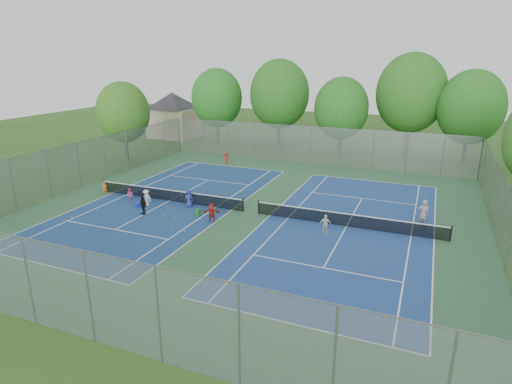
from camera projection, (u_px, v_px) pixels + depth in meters
ground at (251, 213)px, 31.27m from camera, size 120.00×120.00×0.00m
court_pad at (251, 213)px, 31.27m from camera, size 32.00×32.00×0.01m
court_left at (170, 201)px, 33.81m from camera, size 10.97×23.77×0.01m
court_right at (346, 226)px, 28.73m from camera, size 10.97×23.77×0.01m
net_left at (169, 195)px, 33.68m from camera, size 12.87×0.10×0.91m
net_right at (347, 220)px, 28.59m from camera, size 12.87×0.10×0.91m
fence_north at (310, 146)px, 44.76m from camera, size 32.00×0.10×4.00m
fence_south at (89, 298)px, 16.57m from camera, size 32.00×0.10×4.00m
fence_west at (79, 166)px, 36.48m from camera, size 0.10×32.00×4.00m
fence_east at (503, 217)px, 24.86m from camera, size 0.10×32.00×4.00m
house at (172, 107)px, 59.13m from camera, size 11.03×11.03×7.30m
tree_nw at (217, 98)px, 53.95m from camera, size 6.40×6.40×9.58m
tree_nl at (279, 94)px, 51.73m from camera, size 7.20×7.20×10.69m
tree_nc at (341, 108)px, 47.41m from camera, size 6.00×6.00×8.85m
tree_nr at (411, 93)px, 47.01m from camera, size 7.60×7.60×11.42m
tree_ne at (471, 107)px, 43.40m from camera, size 6.60×6.60×9.77m
tree_side_w at (123, 112)px, 45.39m from camera, size 5.60×5.60×8.47m
ball_crate at (138, 205)px, 32.39m from camera, size 0.50×0.50×0.34m
ball_hopper at (198, 213)px, 30.52m from camera, size 0.29×0.29×0.54m
student_a at (105, 188)px, 35.25m from camera, size 0.47×0.40×1.09m
student_b at (130, 195)px, 33.43m from camera, size 0.56×0.45×1.09m
student_c at (147, 198)px, 32.50m from camera, size 0.88×0.55×1.30m
student_d at (143, 205)px, 30.79m from camera, size 0.89×0.63×1.40m
student_e at (189, 198)px, 32.30m from camera, size 0.71×0.50×1.37m
student_f at (212, 213)px, 29.35m from camera, size 1.31×0.85×1.36m
child_far_baseline at (226, 158)px, 45.09m from camera, size 0.90×0.62×1.27m
instructor at (423, 214)px, 28.14m from camera, size 0.77×0.53×2.02m
teen_court_b at (325, 225)px, 27.26m from camera, size 0.86×0.61×1.36m
tennis_ball_0 at (185, 231)px, 27.93m from camera, size 0.07×0.07×0.07m
tennis_ball_1 at (201, 219)px, 29.96m from camera, size 0.07×0.07×0.07m
tennis_ball_2 at (172, 229)px, 28.25m from camera, size 0.07×0.07×0.07m
tennis_ball_3 at (164, 216)px, 30.54m from camera, size 0.07×0.07×0.07m
tennis_ball_4 at (163, 205)px, 32.75m from camera, size 0.07×0.07×0.07m
tennis_ball_5 at (182, 222)px, 29.47m from camera, size 0.07×0.07×0.07m
tennis_ball_6 at (176, 218)px, 30.16m from camera, size 0.07×0.07×0.07m
tennis_ball_7 at (66, 220)px, 29.73m from camera, size 0.07×0.07×0.07m
tennis_ball_8 at (72, 217)px, 30.35m from camera, size 0.07×0.07×0.07m
tennis_ball_9 at (162, 222)px, 29.51m from camera, size 0.07×0.07×0.07m
tennis_ball_10 at (174, 217)px, 30.38m from camera, size 0.07×0.07×0.07m
tennis_ball_11 at (166, 207)px, 32.41m from camera, size 0.07×0.07×0.07m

